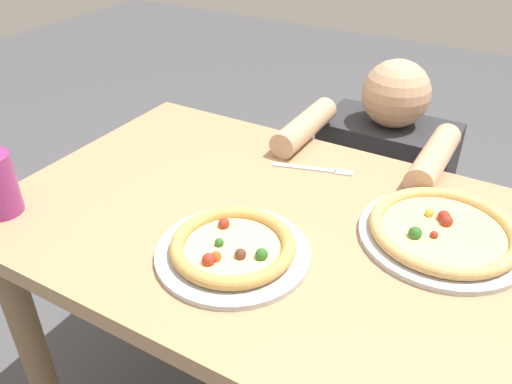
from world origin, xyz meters
name	(u,v)px	position (x,y,z in m)	size (l,w,h in m)	color
dining_table	(262,260)	(0.00, 0.00, 0.63)	(1.15, 0.78, 0.75)	tan
pizza_near	(233,248)	(0.02, -0.15, 0.77)	(0.30, 0.30, 0.04)	#B7B7BC
pizza_far	(443,232)	(0.36, 0.11, 0.77)	(0.34, 0.34, 0.04)	#B7B7BC
fork	(316,169)	(0.02, 0.24, 0.75)	(0.20, 0.08, 0.00)	silver
diner_seated	(377,214)	(0.09, 0.60, 0.42)	(0.42, 0.53, 0.93)	#333847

